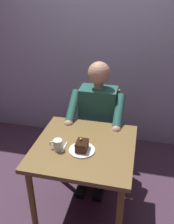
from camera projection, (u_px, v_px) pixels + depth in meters
ground_plane at (85, 210)px, 2.31m from camera, size 14.00×14.00×0.00m
cafe_rear_panel at (112, 22)px, 2.76m from camera, size 6.40×0.12×3.00m
dining_table at (84, 156)px, 2.00m from camera, size 0.80×0.78×0.75m
chair at (99, 127)px, 2.66m from camera, size 0.42×0.42×0.92m
seated_person at (96, 122)px, 2.44m from camera, size 0.53×0.58×1.27m
dessert_plate at (82, 150)px, 1.89m from camera, size 0.20×0.20×0.01m
cake_slice at (82, 146)px, 1.87m from camera, size 0.09×0.11×0.09m
coffee_cup at (58, 145)px, 1.88m from camera, size 0.11×0.07×0.09m
dessert_spoon at (64, 149)px, 1.91m from camera, size 0.03×0.14×0.01m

